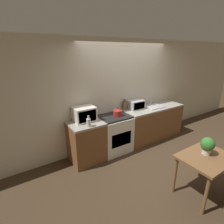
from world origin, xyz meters
name	(u,v)px	position (x,y,z in m)	size (l,w,h in m)	color
ground_plane	(155,160)	(0.00, 0.00, 0.00)	(16.00, 16.00, 0.00)	#3D2D1E
wall_back	(124,93)	(0.00, 1.19, 1.30)	(10.00, 0.06, 2.60)	beige
counter_left_run	(87,142)	(-1.25, 0.85, 0.45)	(0.71, 0.62, 0.90)	brown
counter_right_run	(152,123)	(0.72, 0.85, 0.45)	(1.77, 0.62, 0.90)	brown
stove_range	(114,134)	(-0.53, 0.85, 0.45)	(0.74, 0.62, 0.90)	silver
kettle	(118,112)	(-0.45, 0.83, 0.99)	(0.20, 0.20, 0.21)	maroon
microwave	(84,114)	(-1.22, 0.96, 1.05)	(0.44, 0.35, 0.30)	silver
bottle	(89,122)	(-1.28, 0.63, 0.99)	(0.09, 0.09, 0.23)	silver
knife_block	(124,106)	(-0.06, 1.09, 1.01)	(0.10, 0.06, 0.28)	brown
toaster_oven	(136,105)	(0.23, 1.00, 1.01)	(0.40, 0.28, 0.22)	#ADAFB5
sink_basin	(154,106)	(0.75, 0.86, 0.91)	(0.53, 0.40, 0.24)	#ADAFB5
dining_table	(206,162)	(-0.04, -1.09, 0.62)	(0.86, 0.66, 0.72)	brown
potted_plant	(208,145)	(0.01, -1.04, 0.89)	(0.22, 0.22, 0.29)	beige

